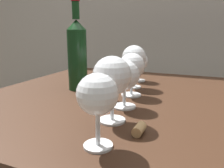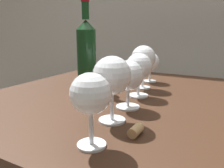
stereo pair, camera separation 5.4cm
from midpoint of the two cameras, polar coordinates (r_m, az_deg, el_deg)
name	(u,v)px [view 1 (the left image)]	position (r m, az deg, el deg)	size (l,w,h in m)	color
dining_table	(158,127)	(0.77, 9.43, -10.66)	(1.17, 0.92, 0.75)	#382114
wine_glass_white	(97,96)	(0.42, -7.36, -2.97)	(0.08, 0.08, 0.14)	white
wine_glass_chardonnay	(112,76)	(0.53, -2.88, 1.87)	(0.09, 0.09, 0.16)	white
wine_glass_pinot	(124,76)	(0.64, 0.71, 1.95)	(0.08, 0.08, 0.14)	white
wine_glass_merlot	(132,67)	(0.75, 2.90, 4.17)	(0.09, 0.09, 0.14)	white
wine_glass_rose	(134,58)	(0.86, 3.70, 6.43)	(0.09, 0.09, 0.16)	white
wine_glass_port	(139,62)	(0.98, 5.18, 5.41)	(0.08, 0.08, 0.12)	white
wine_bottle	(77,54)	(0.85, -10.47, 7.43)	(0.07, 0.07, 0.32)	#143819
cork	(139,129)	(0.50, 3.64, -11.25)	(0.02, 0.02, 0.04)	tan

